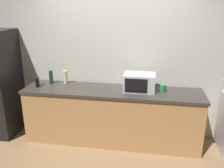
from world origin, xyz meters
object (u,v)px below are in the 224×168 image
object	(u,v)px
bottle_wine	(51,77)
mug_green	(163,88)
microwave	(139,82)
bottle_vinegar	(65,77)
cordless_phone	(37,82)

from	to	relation	value
bottle_wine	mug_green	bearing A→B (deg)	-2.44
microwave	bottle_wine	size ratio (longest dim) A/B	2.13
microwave	bottle_wine	distance (m)	1.50
bottle_vinegar	mug_green	distance (m)	1.62
bottle_vinegar	microwave	bearing A→B (deg)	-6.67
cordless_phone	mug_green	xyz separation A→B (m)	(2.02, 0.10, -0.02)
microwave	mug_green	xyz separation A→B (m)	(0.36, 0.02, -0.08)
cordless_phone	bottle_vinegar	world-z (taller)	bottle_vinegar
microwave	bottle_vinegar	bearing A→B (deg)	173.33
mug_green	bottle_wine	bearing A→B (deg)	177.56
microwave	mug_green	world-z (taller)	microwave
bottle_wine	cordless_phone	bearing A→B (deg)	-131.91
bottle_vinegar	mug_green	bearing A→B (deg)	-4.50
bottle_vinegar	mug_green	xyz separation A→B (m)	(1.62, -0.13, -0.06)
bottle_wine	bottle_vinegar	size ratio (longest dim) A/B	1.00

